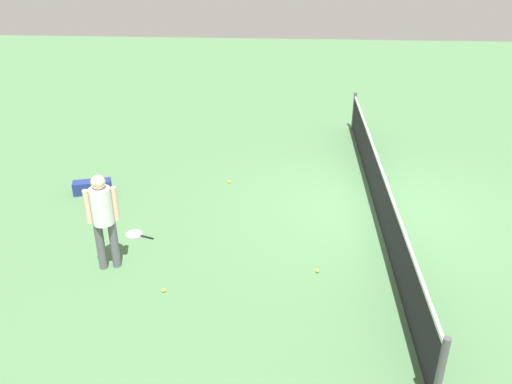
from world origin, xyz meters
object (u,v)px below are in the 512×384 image
(tennis_ball_midcourt, at_px, (229,182))
(equipment_bag, at_px, (91,187))
(tennis_ball_near_player, at_px, (163,290))
(tennis_ball_by_net, at_px, (317,271))
(tennis_racket_near_player, at_px, (135,234))
(player_near_side, at_px, (103,214))

(tennis_ball_midcourt, distance_m, equipment_bag, 3.05)
(tennis_ball_near_player, bearing_deg, tennis_ball_by_net, 106.28)
(tennis_racket_near_player, xyz_separation_m, tennis_ball_by_net, (0.95, 3.37, 0.02))
(player_near_side, bearing_deg, tennis_ball_by_net, 91.47)
(tennis_ball_near_player, xyz_separation_m, tennis_ball_by_net, (-0.71, 2.43, 0.00))
(tennis_ball_by_net, bearing_deg, equipment_bag, -118.53)
(tennis_ball_by_net, relative_size, equipment_bag, 0.08)
(tennis_racket_near_player, bearing_deg, tennis_ball_midcourt, 148.12)
(tennis_ball_by_net, bearing_deg, tennis_racket_near_player, -105.79)
(player_near_side, distance_m, tennis_ball_near_player, 1.57)
(equipment_bag, bearing_deg, tennis_ball_midcourt, 103.62)
(player_near_side, xyz_separation_m, tennis_ball_midcourt, (-3.44, 1.61, -0.98))
(tennis_racket_near_player, bearing_deg, player_near_side, -6.63)
(player_near_side, relative_size, equipment_bag, 2.01)
(player_near_side, relative_size, tennis_ball_by_net, 25.76)
(tennis_racket_near_player, distance_m, tennis_ball_midcourt, 2.82)
(tennis_racket_near_player, relative_size, tennis_ball_by_net, 9.19)
(tennis_racket_near_player, bearing_deg, tennis_ball_near_player, 29.43)
(player_near_side, relative_size, tennis_ball_midcourt, 25.76)
(tennis_ball_midcourt, bearing_deg, tennis_ball_near_player, -7.72)
(tennis_ball_midcourt, bearing_deg, tennis_ball_by_net, 29.36)
(tennis_ball_midcourt, bearing_deg, tennis_racket_near_player, -31.88)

